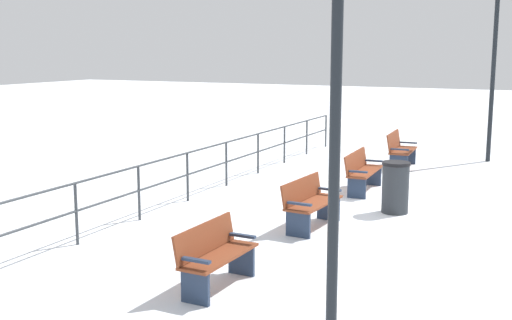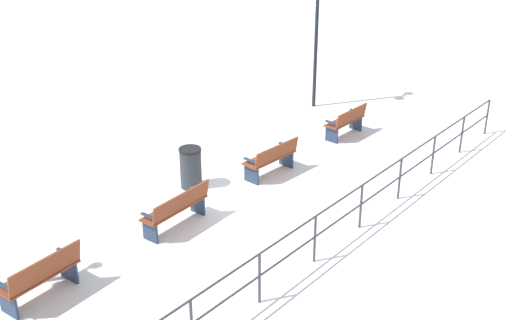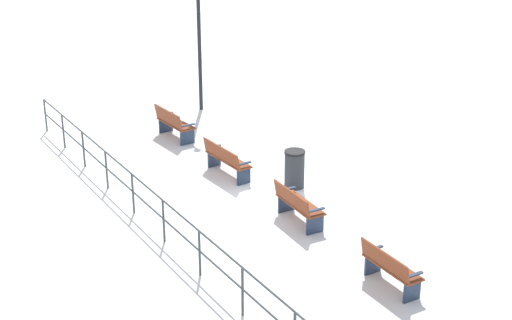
# 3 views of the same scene
# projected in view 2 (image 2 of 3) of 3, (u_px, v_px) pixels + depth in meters

# --- Properties ---
(ground_plane) EXTENTS (80.00, 80.00, 0.00)m
(ground_plane) POSITION_uv_depth(u_px,v_px,m) (225.00, 198.00, 15.13)
(ground_plane) COLOR white
(ground_plane) RESTS_ON ground
(bench_nearest) EXTENTS (0.52, 1.38, 0.84)m
(bench_nearest) POSITION_uv_depth(u_px,v_px,m) (347.00, 121.00, 18.22)
(bench_nearest) COLOR brown
(bench_nearest) RESTS_ON ground
(bench_second) EXTENTS (0.62, 1.49, 0.85)m
(bench_second) POSITION_uv_depth(u_px,v_px,m) (272.00, 158.00, 16.01)
(bench_second) COLOR brown
(bench_second) RESTS_ON ground
(bench_third) EXTENTS (0.56, 1.65, 0.86)m
(bench_third) POSITION_uv_depth(u_px,v_px,m) (177.00, 208.00, 13.74)
(bench_third) COLOR brown
(bench_third) RESTS_ON ground
(bench_fourth) EXTENTS (0.65, 1.51, 0.93)m
(bench_fourth) POSITION_uv_depth(u_px,v_px,m) (41.00, 276.00, 11.53)
(bench_fourth) COLOR brown
(bench_fourth) RESTS_ON ground
(waterfront_railing) EXTENTS (0.05, 14.93, 1.01)m
(waterfront_railing) POSITION_uv_depth(u_px,v_px,m) (339.00, 214.00, 13.08)
(waterfront_railing) COLOR #383D42
(waterfront_railing) RESTS_ON ground
(trash_bin) EXTENTS (0.52, 0.52, 0.98)m
(trash_bin) POSITION_uv_depth(u_px,v_px,m) (191.00, 168.00, 15.44)
(trash_bin) COLOR #2D3338
(trash_bin) RESTS_ON ground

